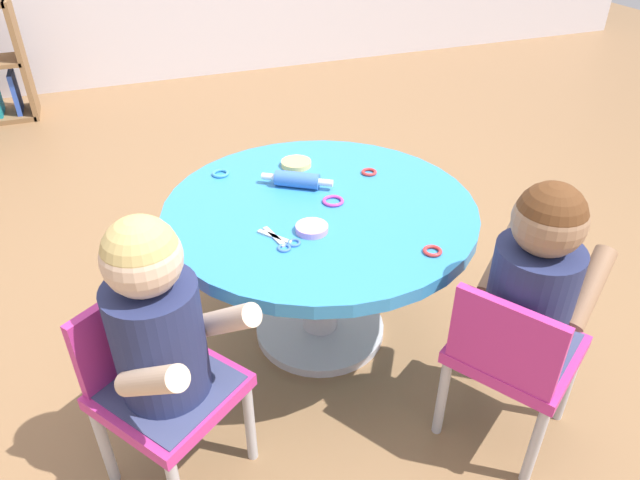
{
  "coord_description": "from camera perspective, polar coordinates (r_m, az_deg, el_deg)",
  "views": [
    {
      "loc": [
        -0.53,
        -1.41,
        1.39
      ],
      "look_at": [
        0.0,
        0.0,
        0.38
      ],
      "focal_mm": 32.51,
      "sensor_mm": 36.0,
      "label": 1
    }
  ],
  "objects": [
    {
      "name": "playdough_blob_1",
      "position": [
        1.61,
        -0.81,
        1.15
      ],
      "size": [
        0.09,
        0.09,
        0.02
      ],
      "primitive_type": "cylinder",
      "color": "#CC99E5",
      "rests_on": "craft_table"
    },
    {
      "name": "ground_plane",
      "position": [
        2.05,
        0.0,
        -8.93
      ],
      "size": [
        10.0,
        10.0,
        0.0
      ],
      "primitive_type": "plane",
      "color": "olive"
    },
    {
      "name": "seated_child_right",
      "position": [
        1.5,
        20.42,
        -3.5
      ],
      "size": [
        0.44,
        0.41,
        0.51
      ],
      "color": "#3F4772",
      "rests_on": "ground"
    },
    {
      "name": "rolling_pin",
      "position": [
        1.83,
        -2.27,
        5.95
      ],
      "size": [
        0.2,
        0.14,
        0.05
      ],
      "color": "#3F72CC",
      "rests_on": "craft_table"
    },
    {
      "name": "cookie_cutter_3",
      "position": [
        1.56,
        11.02,
        -1.06
      ],
      "size": [
        0.05,
        0.05,
        0.01
      ],
      "primitive_type": "torus",
      "color": "red",
      "rests_on": "craft_table"
    },
    {
      "name": "child_chair_right",
      "position": [
        1.61,
        18.35,
        -10.65
      ],
      "size": [
        0.41,
        0.41,
        0.54
      ],
      "color": "#B7B7BC",
      "rests_on": "ground"
    },
    {
      "name": "cookie_cutter_2",
      "position": [
        1.93,
        4.85,
        6.68
      ],
      "size": [
        0.05,
        0.05,
        0.01
      ],
      "primitive_type": "torus",
      "color": "red",
      "rests_on": "craft_table"
    },
    {
      "name": "cookie_cutter_1",
      "position": [
        1.94,
        -9.78,
        6.47
      ],
      "size": [
        0.06,
        0.06,
        0.01
      ],
      "primitive_type": "torus",
      "color": "#3F99D8",
      "rests_on": "craft_table"
    },
    {
      "name": "child_chair_left",
      "position": [
        1.51,
        -15.54,
        -13.42
      ],
      "size": [
        0.42,
        0.42,
        0.54
      ],
      "color": "#B7B7BC",
      "rests_on": "ground"
    },
    {
      "name": "craft_scissors",
      "position": [
        1.57,
        -3.71,
        -0.15
      ],
      "size": [
        0.1,
        0.14,
        0.01
      ],
      "color": "silver",
      "rests_on": "craft_table"
    },
    {
      "name": "craft_table",
      "position": [
        1.8,
        0.0,
        0.38
      ],
      "size": [
        0.94,
        0.94,
        0.51
      ],
      "color": "silver",
      "rests_on": "ground"
    },
    {
      "name": "playdough_blob_0",
      "position": [
        1.97,
        -2.36,
        7.54
      ],
      "size": [
        0.1,
        0.1,
        0.02
      ],
      "primitive_type": "cylinder",
      "color": "#F2CC72",
      "rests_on": "craft_table"
    },
    {
      "name": "seated_child_left",
      "position": [
        1.34,
        -15.83,
        -7.54
      ],
      "size": [
        0.42,
        0.44,
        0.51
      ],
      "color": "#3F4772",
      "rests_on": "ground"
    },
    {
      "name": "cookie_cutter_0",
      "position": [
        1.75,
        1.33,
        3.83
      ],
      "size": [
        0.07,
        0.07,
        0.01
      ],
      "primitive_type": "torus",
      "color": "#D83FA5",
      "rests_on": "craft_table"
    }
  ]
}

